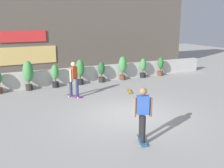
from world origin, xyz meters
TOP-DOWN VIEW (x-y plane):
  - ground_plane at (0.00, 0.00)m, footprint 48.00×48.00m
  - planter_wall at (0.00, 6.00)m, footprint 18.00×0.40m
  - building_backdrop at (-0.00, 10.00)m, footprint 20.00×2.08m
  - potted_plant_2 at (-2.82, 5.55)m, footprint 0.54×0.54m
  - potted_plant_3 at (-1.42, 5.55)m, footprint 0.40×0.40m
  - potted_plant_4 at (0.01, 5.55)m, footprint 0.48×0.48m
  - potted_plant_5 at (1.34, 5.55)m, footprint 0.38×0.38m
  - potted_plant_6 at (2.75, 5.55)m, footprint 0.49×0.49m
  - potted_plant_7 at (4.22, 5.55)m, footprint 0.38×0.38m
  - potted_plant_8 at (5.59, 5.55)m, footprint 0.37×0.37m
  - skater_foreground at (-0.87, -2.25)m, footprint 0.52×0.81m
  - skater_mid_plaza at (-1.13, 3.27)m, footprint 0.64×0.76m
  - skateboard_near_camera at (1.66, 2.89)m, footprint 0.50×0.81m

SIDE VIEW (x-z plane):
  - ground_plane at x=0.00m, z-range 0.00..0.00m
  - skateboard_near_camera at x=1.66m, z-range 0.02..0.10m
  - planter_wall at x=0.00m, z-range 0.00..0.90m
  - potted_plant_8 at x=5.59m, z-range 0.04..1.26m
  - potted_plant_5 at x=1.34m, z-range 0.05..1.27m
  - potted_plant_7 at x=4.22m, z-range 0.05..1.27m
  - potted_plant_3 at x=-1.42m, z-range 0.06..1.32m
  - potted_plant_4 at x=0.01m, z-range 0.11..1.54m
  - potted_plant_6 at x=2.75m, z-range 0.11..1.56m
  - potted_plant_2 at x=-2.82m, z-range 0.13..1.68m
  - skater_foreground at x=-0.87m, z-range 0.09..1.79m
  - skater_mid_plaza at x=-1.13m, z-range 0.09..1.79m
  - building_backdrop at x=0.00m, z-range 0.00..6.50m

